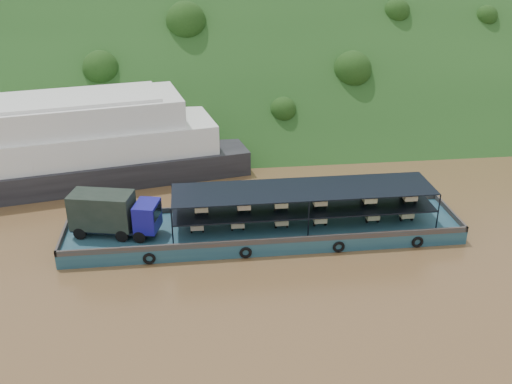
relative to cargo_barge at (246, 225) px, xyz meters
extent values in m
plane|color=brown|center=(3.21, -0.29, -1.25)|extent=(160.00, 160.00, 0.00)
cube|color=#1A3D16|center=(3.21, 35.71, -1.25)|extent=(140.00, 39.60, 39.60)
cube|color=#163A4F|center=(1.60, 0.04, -0.65)|extent=(35.00, 7.00, 1.20)
cube|color=#592D19|center=(1.60, 3.44, 0.20)|extent=(35.00, 0.20, 0.50)
cube|color=#592D19|center=(1.60, -3.36, 0.20)|extent=(35.00, 0.20, 0.50)
cube|color=#592D19|center=(19.00, 0.04, 0.20)|extent=(0.20, 7.00, 0.50)
cube|color=#592D19|center=(-15.80, 0.04, 0.20)|extent=(0.20, 7.00, 0.50)
torus|color=black|center=(-8.40, -3.51, -0.70)|extent=(1.06, 0.26, 1.06)
torus|color=black|center=(-0.40, -3.51, -0.70)|extent=(1.06, 0.26, 1.06)
torus|color=black|center=(7.60, -3.51, -0.70)|extent=(1.06, 0.26, 1.06)
torus|color=black|center=(14.60, -3.51, -0.70)|extent=(1.06, 0.26, 1.06)
cylinder|color=black|center=(-14.26, -0.64, 0.49)|extent=(1.15, 0.62, 1.09)
cylinder|color=black|center=(-13.73, 1.58, 0.49)|extent=(1.15, 0.62, 1.09)
cylinder|color=black|center=(-10.66, -1.49, 0.49)|extent=(1.15, 0.62, 1.09)
cylinder|color=black|center=(-10.13, 0.73, 0.49)|extent=(1.15, 0.62, 1.09)
cylinder|color=black|center=(-9.18, -1.85, 0.49)|extent=(1.15, 0.62, 1.09)
cylinder|color=black|center=(-8.65, 0.37, 0.49)|extent=(1.15, 0.62, 1.09)
cube|color=black|center=(-11.24, -0.18, 0.65)|extent=(7.74, 4.04, 0.22)
cube|color=navy|center=(-8.50, -0.84, 1.90)|extent=(2.40, 2.96, 2.39)
cube|color=black|center=(-7.60, -1.05, 2.34)|extent=(0.57, 2.13, 0.98)
cube|color=black|center=(-12.30, 0.07, 2.23)|extent=(5.68, 3.74, 3.04)
cube|color=black|center=(5.10, 0.04, 1.61)|extent=(23.00, 5.00, 0.12)
cube|color=black|center=(5.10, 0.04, 3.25)|extent=(23.00, 5.00, 0.08)
cylinder|color=black|center=(-6.40, -2.46, 1.60)|extent=(0.12, 0.12, 3.30)
cylinder|color=black|center=(-6.40, 2.54, 1.60)|extent=(0.12, 0.12, 3.30)
cylinder|color=black|center=(5.10, -2.46, 1.60)|extent=(0.12, 0.12, 3.30)
cylinder|color=black|center=(5.10, 2.54, 1.60)|extent=(0.12, 0.12, 3.30)
cylinder|color=black|center=(16.60, -2.46, 1.60)|extent=(0.12, 0.12, 3.30)
cylinder|color=black|center=(16.60, 2.54, 1.60)|extent=(0.12, 0.12, 3.30)
cylinder|color=black|center=(-4.34, 1.09, 0.21)|extent=(0.12, 0.52, 0.52)
cylinder|color=black|center=(-4.84, -0.71, 0.21)|extent=(0.14, 0.52, 0.52)
cylinder|color=black|center=(-3.84, -0.71, 0.21)|extent=(0.14, 0.52, 0.52)
cube|color=#C6AE8C|center=(-4.34, -0.36, 0.55)|extent=(1.15, 1.50, 0.44)
cube|color=#B0180B|center=(-4.34, 0.79, 0.73)|extent=(0.55, 0.80, 0.80)
cube|color=#B0180B|center=(-4.34, 0.59, 1.23)|extent=(0.50, 0.10, 0.10)
cylinder|color=black|center=(-0.82, 1.09, 0.21)|extent=(0.12, 0.52, 0.52)
cylinder|color=black|center=(-1.32, -0.71, 0.21)|extent=(0.14, 0.52, 0.52)
cylinder|color=black|center=(-0.32, -0.71, 0.21)|extent=(0.14, 0.52, 0.52)
cube|color=#C9B98E|center=(-0.82, -0.36, 0.55)|extent=(1.15, 1.50, 0.44)
cube|color=#AE0B0B|center=(-0.82, 0.79, 0.73)|extent=(0.55, 0.80, 0.80)
cube|color=#AE0B0B|center=(-0.82, 0.59, 1.23)|extent=(0.50, 0.10, 0.10)
cylinder|color=black|center=(3.06, 1.09, 0.21)|extent=(0.12, 0.52, 0.52)
cylinder|color=black|center=(2.56, -0.71, 0.21)|extent=(0.14, 0.52, 0.52)
cylinder|color=black|center=(3.56, -0.71, 0.21)|extent=(0.14, 0.52, 0.52)
cube|color=#C1B588|center=(3.06, -0.36, 0.55)|extent=(1.15, 1.50, 0.44)
cube|color=#AF230B|center=(3.06, 0.79, 0.73)|extent=(0.55, 0.80, 0.80)
cube|color=#AF230B|center=(3.06, 0.59, 1.23)|extent=(0.50, 0.10, 0.10)
cylinder|color=black|center=(6.54, 1.09, 0.21)|extent=(0.12, 0.52, 0.52)
cylinder|color=black|center=(6.04, -0.71, 0.21)|extent=(0.14, 0.52, 0.52)
cylinder|color=black|center=(7.04, -0.71, 0.21)|extent=(0.14, 0.52, 0.52)
cube|color=beige|center=(6.54, -0.36, 0.55)|extent=(1.15, 1.50, 0.44)
cube|color=red|center=(6.54, 0.79, 0.73)|extent=(0.55, 0.80, 0.80)
cube|color=red|center=(6.54, 0.59, 1.23)|extent=(0.50, 0.10, 0.10)
cylinder|color=black|center=(11.34, 1.09, 0.21)|extent=(0.12, 0.52, 0.52)
cylinder|color=black|center=(10.84, -0.71, 0.21)|extent=(0.14, 0.52, 0.52)
cylinder|color=black|center=(11.84, -0.71, 0.21)|extent=(0.14, 0.52, 0.52)
cube|color=#B9B582|center=(11.34, -0.36, 0.55)|extent=(1.15, 1.50, 0.44)
cube|color=#AB160B|center=(11.34, 0.79, 0.73)|extent=(0.55, 0.80, 0.80)
cube|color=#AB160B|center=(11.34, 0.59, 1.23)|extent=(0.50, 0.10, 0.10)
cylinder|color=black|center=(14.52, 1.09, 0.21)|extent=(0.12, 0.52, 0.52)
cylinder|color=black|center=(14.02, -0.71, 0.21)|extent=(0.14, 0.52, 0.52)
cylinder|color=black|center=(15.02, -0.71, 0.21)|extent=(0.14, 0.52, 0.52)
cube|color=#BFBA87|center=(14.52, -0.36, 0.55)|extent=(1.15, 1.50, 0.44)
cube|color=red|center=(14.52, 0.79, 0.73)|extent=(0.55, 0.80, 0.80)
cube|color=red|center=(14.52, 0.59, 1.23)|extent=(0.50, 0.10, 0.10)
cylinder|color=black|center=(-3.91, 1.09, 1.93)|extent=(0.12, 0.52, 0.52)
cylinder|color=black|center=(-4.41, -0.71, 1.93)|extent=(0.14, 0.52, 0.52)
cylinder|color=black|center=(-3.41, -0.71, 1.93)|extent=(0.14, 0.52, 0.52)
cube|color=#C3B48A|center=(-3.91, -0.36, 2.27)|extent=(1.15, 1.50, 0.44)
cube|color=navy|center=(-3.91, 0.79, 2.45)|extent=(0.55, 0.80, 0.80)
cube|color=navy|center=(-3.91, 0.59, 2.95)|extent=(0.50, 0.10, 0.10)
cylinder|color=black|center=(-0.25, 1.09, 1.93)|extent=(0.12, 0.52, 0.52)
cylinder|color=black|center=(-0.75, -0.71, 1.93)|extent=(0.14, 0.52, 0.52)
cylinder|color=black|center=(0.25, -0.71, 1.93)|extent=(0.14, 0.52, 0.52)
cube|color=beige|center=(-0.25, -0.36, 2.27)|extent=(1.15, 1.50, 0.44)
cube|color=navy|center=(-0.25, 0.79, 2.45)|extent=(0.55, 0.80, 0.80)
cube|color=navy|center=(-0.25, 0.59, 2.95)|extent=(0.50, 0.10, 0.10)
cylinder|color=black|center=(2.99, 1.09, 1.93)|extent=(0.12, 0.52, 0.52)
cylinder|color=black|center=(2.49, -0.71, 1.93)|extent=(0.14, 0.52, 0.52)
cylinder|color=black|center=(3.49, -0.71, 1.93)|extent=(0.14, 0.52, 0.52)
cube|color=beige|center=(2.99, -0.36, 2.27)|extent=(1.15, 1.50, 0.44)
cube|color=#183A94|center=(2.99, 0.79, 2.45)|extent=(0.55, 0.80, 0.80)
cube|color=#183A94|center=(2.99, 0.59, 2.95)|extent=(0.50, 0.10, 0.10)
cylinder|color=black|center=(6.46, 1.09, 1.93)|extent=(0.12, 0.52, 0.52)
cylinder|color=black|center=(5.96, -0.71, 1.93)|extent=(0.14, 0.52, 0.52)
cylinder|color=black|center=(6.96, -0.71, 1.93)|extent=(0.14, 0.52, 0.52)
cube|color=#CABD8F|center=(6.46, -0.36, 2.27)|extent=(1.15, 1.50, 0.44)
cube|color=beige|center=(6.46, 0.79, 2.45)|extent=(0.55, 0.80, 0.80)
cube|color=beige|center=(6.46, 0.59, 2.95)|extent=(0.50, 0.10, 0.10)
cylinder|color=black|center=(10.94, 1.09, 1.93)|extent=(0.12, 0.52, 0.52)
cylinder|color=black|center=(10.44, -0.71, 1.93)|extent=(0.14, 0.52, 0.52)
cylinder|color=black|center=(11.44, -0.71, 1.93)|extent=(0.14, 0.52, 0.52)
cube|color=beige|center=(10.94, -0.36, 2.27)|extent=(1.15, 1.50, 0.44)
cube|color=red|center=(10.94, 0.79, 2.45)|extent=(0.55, 0.80, 0.80)
cube|color=red|center=(10.94, 0.59, 2.95)|extent=(0.50, 0.10, 0.10)
cylinder|color=black|center=(14.63, 1.09, 1.93)|extent=(0.12, 0.52, 0.52)
cylinder|color=black|center=(14.13, -0.71, 1.93)|extent=(0.14, 0.52, 0.52)
cylinder|color=black|center=(15.13, -0.71, 1.93)|extent=(0.14, 0.52, 0.52)
cube|color=beige|center=(14.63, -0.36, 2.27)|extent=(1.15, 1.50, 0.44)
cube|color=#B60C13|center=(14.63, 0.79, 2.45)|extent=(0.55, 0.80, 0.80)
cube|color=#B60C13|center=(14.63, 0.59, 2.95)|extent=(0.50, 0.10, 0.10)
cube|color=black|center=(-21.29, 15.13, 0.10)|extent=(46.52, 19.88, 2.71)
cube|color=white|center=(-21.29, 15.13, 3.04)|extent=(39.65, 17.45, 3.16)
cube|color=white|center=(-21.29, 15.13, 6.09)|extent=(32.78, 15.02, 2.94)
cube|color=white|center=(-21.29, 15.13, 7.73)|extent=(28.13, 13.03, 0.34)
camera|label=1|loc=(-4.40, -44.45, 24.20)|focal=40.00mm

